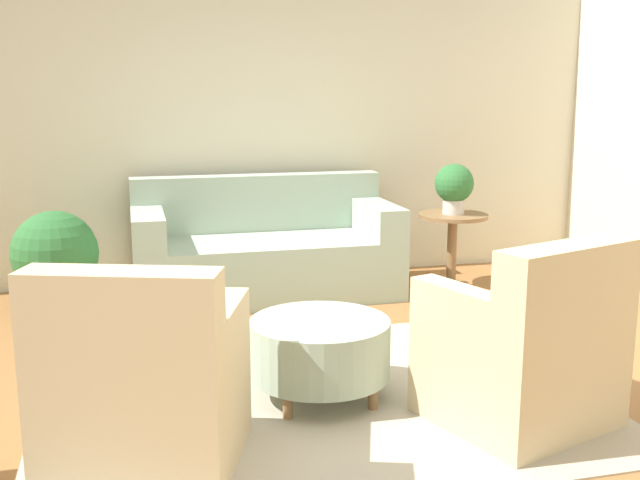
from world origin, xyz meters
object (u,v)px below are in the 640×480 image
object	(u,v)px
armchair_right	(527,353)
couch	(265,253)
side_table	(452,237)
ottoman_table	(320,348)
armchair_left	(143,389)
potted_plant_on_side_table	(454,186)
potted_plant_floor	(55,257)

from	to	relation	value
armchair_right	couch	bearing A→B (deg)	106.67
side_table	ottoman_table	bearing A→B (deg)	-129.89
armchair_left	side_table	world-z (taller)	armchair_left
side_table	armchair_right	bearing A→B (deg)	-106.32
armchair_left	potted_plant_on_side_table	xyz separation A→B (m)	(2.55, 2.50, 0.48)
ottoman_table	side_table	bearing A→B (deg)	50.11
ottoman_table	armchair_right	bearing A→B (deg)	-31.81
side_table	armchair_left	bearing A→B (deg)	-135.51
armchair_left	armchair_right	size ratio (longest dim) A/B	1.00
couch	ottoman_table	distance (m)	2.13
armchair_left	couch	bearing A→B (deg)	69.35
ottoman_table	potted_plant_on_side_table	bearing A→B (deg)	50.11
ottoman_table	side_table	distance (m)	2.54
ottoman_table	potted_plant_on_side_table	distance (m)	2.60
armchair_right	potted_plant_floor	xyz separation A→B (m)	(-2.37, 2.45, 0.07)
couch	ottoman_table	world-z (taller)	couch
couch	side_table	distance (m)	1.55
armchair_left	side_table	distance (m)	3.57
couch	side_table	size ratio (longest dim) A/B	3.34
armchair_right	potted_plant_on_side_table	world-z (taller)	potted_plant_on_side_table
armchair_right	ottoman_table	world-z (taller)	armchair_right
couch	side_table	world-z (taller)	couch
couch	potted_plant_on_side_table	size ratio (longest dim) A/B	5.00
couch	ottoman_table	bearing A→B (deg)	-92.46
couch	ottoman_table	size ratio (longest dim) A/B	2.76
couch	potted_plant_on_side_table	bearing A→B (deg)	-6.71
armchair_right	side_table	distance (m)	2.61
couch	armchair_left	bearing A→B (deg)	-110.65
ottoman_table	potted_plant_floor	world-z (taller)	potted_plant_floor
potted_plant_floor	ottoman_table	bearing A→B (deg)	-52.17
couch	armchair_right	distance (m)	2.80
armchair_right	side_table	size ratio (longest dim) A/B	1.58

